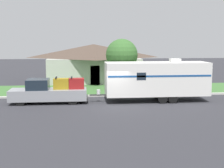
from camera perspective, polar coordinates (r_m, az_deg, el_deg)
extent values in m
plane|color=#2D2D33|center=(23.07, 0.05, -3.92)|extent=(120.00, 120.00, 0.00)
cube|color=beige|center=(26.72, -0.76, -2.12)|extent=(80.00, 0.30, 0.14)
cube|color=#3D6B33|center=(30.32, -1.35, -1.02)|extent=(80.00, 7.00, 0.03)
cube|color=#B2B2A8|center=(37.23, -3.38, 2.75)|extent=(10.33, 7.85, 2.76)
pyramid|color=#4C3D33|center=(37.09, -3.41, 6.08)|extent=(11.15, 8.47, 1.56)
cube|color=#4C3828|center=(33.39, -3.11, 1.59)|extent=(1.00, 0.06, 2.10)
cylinder|color=black|center=(23.87, -16.42, -2.72)|extent=(0.92, 0.28, 0.92)
cylinder|color=black|center=(25.36, -15.78, -2.08)|extent=(0.92, 0.28, 0.92)
cylinder|color=black|center=(23.46, -7.22, -2.64)|extent=(0.92, 0.28, 0.92)
cylinder|color=black|center=(24.97, -7.13, -1.99)|extent=(0.92, 0.28, 0.92)
cube|color=gray|center=(24.47, -14.64, -1.91)|extent=(3.12, 1.90, 0.82)
cube|color=#19232D|center=(24.27, -13.39, -0.03)|extent=(1.62, 1.75, 0.78)
cube|color=gray|center=(24.19, -7.86, -1.84)|extent=(2.65, 1.90, 0.82)
cube|color=#333333|center=(24.22, -4.56, -2.47)|extent=(0.12, 1.71, 0.20)
cube|color=olive|center=(24.10, -9.28, 0.05)|extent=(1.15, 0.80, 0.80)
cube|color=black|center=(24.06, -10.18, 1.17)|extent=(0.10, 0.88, 0.08)
cube|color=maroon|center=(24.05, -6.51, 0.09)|extent=(1.15, 0.80, 0.80)
cube|color=black|center=(24.00, -7.40, 1.21)|extent=(0.10, 0.88, 0.08)
cylinder|color=black|center=(24.00, 9.24, -2.67)|extent=(0.73, 0.22, 0.73)
cylinder|color=black|center=(25.98, 8.07, -1.83)|extent=(0.73, 0.22, 0.73)
cylinder|color=black|center=(24.21, 11.07, -2.62)|extent=(0.73, 0.22, 0.73)
cylinder|color=black|center=(26.18, 9.77, -1.80)|extent=(0.73, 0.22, 0.73)
cube|color=silver|center=(24.72, 8.15, 1.00)|extent=(8.03, 2.36, 2.56)
cube|color=navy|center=(23.54, 8.86, 1.42)|extent=(7.87, 0.01, 0.14)
cube|color=#383838|center=(24.22, -2.64, -2.01)|extent=(1.25, 0.12, 0.10)
cylinder|color=silver|center=(24.18, -2.49, -1.47)|extent=(0.28, 0.28, 0.36)
cube|color=silver|center=(24.97, 11.45, 4.26)|extent=(0.80, 0.68, 0.28)
cube|color=#19232D|center=(23.22, 5.40, 1.39)|extent=(0.70, 0.01, 0.56)
cylinder|color=brown|center=(27.55, 1.03, -0.74)|extent=(0.09, 0.09, 1.16)
cube|color=black|center=(27.46, 1.04, 0.68)|extent=(0.48, 0.20, 0.22)
cylinder|color=brown|center=(28.43, 1.78, 0.78)|extent=(0.24, 0.24, 2.39)
sphere|color=#38662D|center=(28.24, 1.80, 5.36)|extent=(2.88, 2.88, 2.88)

